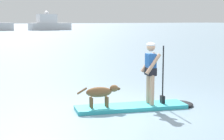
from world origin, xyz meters
name	(u,v)px	position (x,y,z in m)	size (l,w,h in m)	color
ground_plane	(131,109)	(0.00, 0.00, 0.00)	(400.00, 400.00, 0.00)	gray
paddleboard	(139,106)	(0.22, -0.06, 0.05)	(3.26, 1.54, 0.10)	#33B2BF
person_paddler	(151,69)	(0.52, -0.14, 1.03)	(0.66, 0.56, 1.62)	tan
dog	(101,93)	(-0.78, 0.21, 0.47)	(1.11, 0.41, 0.56)	brown
moored_boat_center	(49,24)	(22.43, 68.01, 1.32)	(9.14, 3.22, 4.16)	silver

